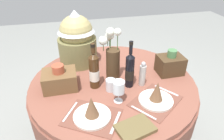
# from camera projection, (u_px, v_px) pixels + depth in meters

# --- Properties ---
(dining_table) EXTENTS (1.35, 1.35, 0.75)m
(dining_table) POSITION_uv_depth(u_px,v_px,m) (113.00, 95.00, 1.71)
(dining_table) COLOR brown
(dining_table) RESTS_ON ground
(place_setting_left) EXTENTS (0.43, 0.40, 0.16)m
(place_setting_left) POSITION_uv_depth(u_px,v_px,m) (92.00, 112.00, 1.25)
(place_setting_left) COLOR brown
(place_setting_left) RESTS_ON dining_table
(place_setting_right) EXTENTS (0.43, 0.41, 0.16)m
(place_setting_right) POSITION_uv_depth(u_px,v_px,m) (156.00, 96.00, 1.39)
(place_setting_right) COLOR brown
(place_setting_right) RESTS_ON dining_table
(flower_vase) EXTENTS (0.17, 0.17, 0.42)m
(flower_vase) POSITION_uv_depth(u_px,v_px,m) (112.00, 56.00, 1.58)
(flower_vase) COLOR #47331E
(flower_vase) RESTS_ON dining_table
(wine_bottle_left) EXTENTS (0.07, 0.07, 0.37)m
(wine_bottle_left) POSITION_uv_depth(u_px,v_px,m) (130.00, 70.00, 1.50)
(wine_bottle_left) COLOR black
(wine_bottle_left) RESTS_ON dining_table
(wine_bottle_rear) EXTENTS (0.08, 0.08, 0.36)m
(wine_bottle_rear) POSITION_uv_depth(u_px,v_px,m) (94.00, 71.00, 1.49)
(wine_bottle_rear) COLOR #422814
(wine_bottle_rear) RESTS_ON dining_table
(wine_glass_left) EXTENTS (0.08, 0.08, 0.17)m
(wine_glass_left) POSITION_uv_depth(u_px,v_px,m) (119.00, 87.00, 1.35)
(wine_glass_left) COLOR silver
(wine_glass_left) RESTS_ON dining_table
(tumbler_mid) EXTENTS (0.07, 0.07, 0.09)m
(tumbler_mid) POSITION_uv_depth(u_px,v_px,m) (111.00, 85.00, 1.50)
(tumbler_mid) COLOR silver
(tumbler_mid) RESTS_ON dining_table
(pepper_mill) EXTENTS (0.05, 0.05, 0.20)m
(pepper_mill) POSITION_uv_depth(u_px,v_px,m) (143.00, 74.00, 1.53)
(pepper_mill) COLOR #B7B2AD
(pepper_mill) RESTS_ON dining_table
(book_on_table) EXTENTS (0.25, 0.20, 0.03)m
(book_on_table) POSITION_uv_depth(u_px,v_px,m) (135.00, 128.00, 1.18)
(book_on_table) COLOR brown
(book_on_table) RESTS_ON dining_table
(gift_tub_back_left) EXTENTS (0.34, 0.34, 0.49)m
(gift_tub_back_left) POSITION_uv_depth(u_px,v_px,m) (77.00, 37.00, 1.76)
(gift_tub_back_left) COLOR olive
(gift_tub_back_left) RESTS_ON dining_table
(woven_basket_side_left) EXTENTS (0.25, 0.19, 0.20)m
(woven_basket_side_left) POSITION_uv_depth(u_px,v_px,m) (60.00, 80.00, 1.51)
(woven_basket_side_left) COLOR brown
(woven_basket_side_left) RESTS_ON dining_table
(woven_basket_side_right) EXTENTS (0.21, 0.17, 0.21)m
(woven_basket_side_right) POSITION_uv_depth(u_px,v_px,m) (170.00, 64.00, 1.69)
(woven_basket_side_right) COLOR #47331E
(woven_basket_side_right) RESTS_ON dining_table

